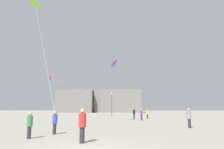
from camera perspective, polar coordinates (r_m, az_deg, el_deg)
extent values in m
cylinder|color=#2D2D33|center=(31.13, 8.47, -12.20)|extent=(0.25, 0.25, 0.78)
cylinder|color=purple|center=(31.11, 8.43, -10.85)|extent=(0.37, 0.37, 0.68)
sphere|color=tan|center=(31.10, 8.41, -10.00)|extent=(0.25, 0.25, 0.25)
cylinder|color=#2D2D33|center=(36.02, 6.38, -11.84)|extent=(0.27, 0.27, 0.83)
cylinder|color=black|center=(36.00, 6.35, -10.61)|extent=(0.40, 0.40, 0.72)
sphere|color=tan|center=(36.00, 6.34, -9.83)|extent=(0.27, 0.27, 0.27)
cylinder|color=#2D2D33|center=(15.22, -16.21, -14.79)|extent=(0.24, 0.24, 0.74)
cylinder|color=#3351B7|center=(15.16, -16.08, -12.19)|extent=(0.35, 0.35, 0.64)
sphere|color=tan|center=(15.15, -16.00, -10.52)|extent=(0.24, 0.24, 0.24)
cylinder|color=#2D2D33|center=(11.18, -8.61, -16.84)|extent=(0.27, 0.27, 0.83)
cylinder|color=red|center=(11.11, -8.51, -12.88)|extent=(0.40, 0.40, 0.72)
sphere|color=tan|center=(11.09, -8.44, -10.33)|extent=(0.27, 0.27, 0.27)
cylinder|color=#2D2D33|center=(13.58, -22.73, -15.13)|extent=(0.24, 0.24, 0.73)
cylinder|color=#388C47|center=(13.52, -22.54, -12.25)|extent=(0.35, 0.35, 0.64)
sphere|color=tan|center=(13.50, -22.42, -10.40)|extent=(0.24, 0.24, 0.24)
cylinder|color=#2D2D33|center=(36.31, 10.16, -11.81)|extent=(0.24, 0.24, 0.73)
cylinder|color=yellow|center=(36.28, 10.13, -10.73)|extent=(0.35, 0.35, 0.64)
sphere|color=tan|center=(36.28, 10.11, -10.03)|extent=(0.24, 0.24, 0.24)
cylinder|color=#2D2D33|center=(20.52, 21.37, -12.96)|extent=(0.27, 0.27, 0.83)
cylinder|color=gray|center=(20.48, 21.23, -10.79)|extent=(0.40, 0.40, 0.73)
sphere|color=tan|center=(20.47, 21.15, -9.39)|extent=(0.27, 0.27, 0.27)
cone|color=purple|center=(28.01, 0.47, 3.29)|extent=(1.12, 1.41, 1.10)
sphere|color=purple|center=(27.90, 0.73, 2.91)|extent=(0.10, 0.10, 0.10)
sphere|color=purple|center=(27.79, 0.98, 2.51)|extent=(0.10, 0.10, 0.10)
sphere|color=purple|center=(27.68, 1.24, 2.12)|extent=(0.10, 0.10, 0.10)
cylinder|color=silver|center=(29.27, 4.63, -3.99)|extent=(4.05, 3.75, 6.81)
cone|color=red|center=(38.43, -17.30, -0.87)|extent=(1.03, 1.37, 1.13)
sphere|color=red|center=(38.40, -17.52, -1.17)|extent=(0.10, 0.10, 0.10)
sphere|color=red|center=(38.37, -17.75, -1.46)|extent=(0.10, 0.10, 0.10)
sphere|color=red|center=(38.34, -17.97, -1.76)|extent=(0.10, 0.10, 0.10)
cylinder|color=silver|center=(36.31, -5.96, -5.61)|extent=(15.35, 0.45, 6.12)
cone|color=#8CD12D|center=(25.91, -21.27, 18.66)|extent=(1.70, 1.73, 0.82)
sphere|color=#8CD12D|center=(25.78, -20.98, 18.28)|extent=(0.10, 0.10, 0.10)
sphere|color=#8CD12D|center=(25.65, -20.70, 17.88)|extent=(0.10, 0.10, 0.10)
sphere|color=#8CD12D|center=(25.51, -20.41, 17.49)|extent=(0.10, 0.10, 0.10)
cylinder|color=silver|center=(19.87, -19.30, 7.70)|extent=(5.21, 6.31, 12.55)
cube|color=gray|center=(87.06, -10.20, -7.66)|extent=(15.08, 12.87, 9.22)
cube|color=gray|center=(88.81, 1.91, -7.73)|extent=(20.45, 14.11, 9.58)
cylinder|color=#2D2D30|center=(45.85, -0.06, -8.77)|extent=(0.12, 0.12, 5.06)
sphere|color=#EAE5C6|center=(45.97, -0.06, -5.42)|extent=(0.36, 0.36, 0.36)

